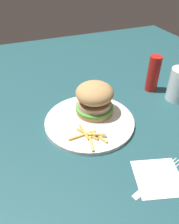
{
  "coord_description": "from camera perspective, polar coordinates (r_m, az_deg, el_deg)",
  "views": [
    {
      "loc": [
        -0.2,
        -0.5,
        0.44
      ],
      "look_at": [
        -0.01,
        -0.01,
        0.04
      ],
      "focal_mm": 35.28,
      "sensor_mm": 36.0,
      "label": 1
    }
  ],
  "objects": [
    {
      "name": "napkin",
      "position": [
        0.57,
        17.39,
        -15.86
      ],
      "size": [
        0.14,
        0.14,
        0.0
      ],
      "primitive_type": "cube",
      "rotation": [
        0.0,
        0.0,
        -0.28
      ],
      "color": "white",
      "rests_on": "ground_plane"
    },
    {
      "name": "ketchup_bottle",
      "position": [
        0.85,
        16.2,
        9.48
      ],
      "size": [
        0.04,
        0.04,
        0.13
      ],
      "primitive_type": "cylinder",
      "color": "#B21914",
      "rests_on": "ground_plane"
    },
    {
      "name": "drink_glass",
      "position": [
        0.83,
        22.13,
        6.17
      ],
      "size": [
        0.08,
        0.08,
        0.12
      ],
      "color": "silver",
      "rests_on": "ground_plane"
    },
    {
      "name": "plate",
      "position": [
        0.68,
        0.0,
        -2.4
      ],
      "size": [
        0.28,
        0.28,
        0.01
      ],
      "primitive_type": "cylinder",
      "color": "silver",
      "rests_on": "ground_plane"
    },
    {
      "name": "fork",
      "position": [
        0.57,
        17.53,
        -15.62
      ],
      "size": [
        0.17,
        0.07,
        0.0
      ],
      "color": "silver",
      "rests_on": "napkin"
    },
    {
      "name": "sandwich",
      "position": [
        0.68,
        1.31,
        3.58
      ],
      "size": [
        0.12,
        0.12,
        0.1
      ],
      "color": "tan",
      "rests_on": "plate"
    },
    {
      "name": "ground_plane",
      "position": [
        0.7,
        0.08,
        -2.15
      ],
      "size": [
        1.6,
        1.6,
        0.0
      ],
      "primitive_type": "plane",
      "color": "#1E474C"
    },
    {
      "name": "fries_pile",
      "position": [
        0.62,
        -0.04,
        -6.14
      ],
      "size": [
        0.1,
        0.11,
        0.01
      ],
      "color": "#E5B251",
      "rests_on": "plate"
    }
  ]
}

